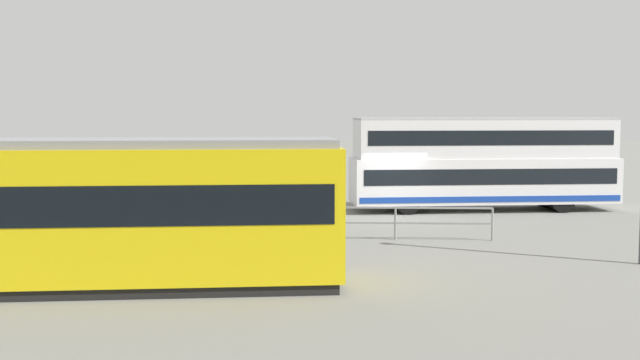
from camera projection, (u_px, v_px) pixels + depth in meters
ground_plane at (396, 217)px, 31.18m from camera, size 160.00×160.00×0.00m
double_decker_bus at (483, 163)px, 33.17m from camera, size 11.30×4.03×3.89m
tram_yellow at (72, 212)px, 18.39m from camera, size 12.72×4.30×3.50m
pedestrian_near_railing at (279, 207)px, 25.78m from camera, size 0.37×0.37×1.77m
pedestrian_railing at (395, 218)px, 25.53m from camera, size 6.28×0.10×1.08m
info_sign at (258, 191)px, 26.32m from camera, size 0.91×0.19×2.25m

